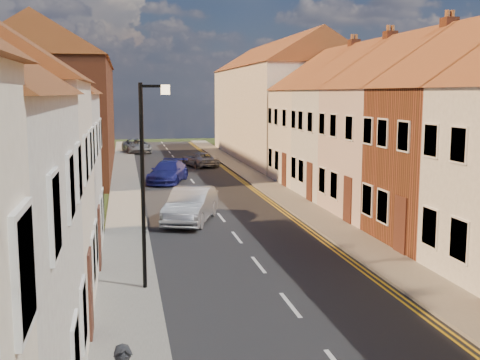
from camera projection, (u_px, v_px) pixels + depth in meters
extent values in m
cube|color=black|center=(221.00, 218.00, 28.29)|extent=(7.00, 90.00, 0.02)
cube|color=#9C9A8E|center=(126.00, 220.00, 27.45)|extent=(1.80, 90.00, 0.12)
cube|color=#9C9A8E|center=(311.00, 213.00, 29.10)|extent=(1.80, 90.00, 0.12)
cube|color=#C5AC9C|center=(418.00, 153.00, 28.53)|extent=(8.00, 5.80, 6.00)
cube|color=brown|center=(449.00, 37.00, 25.55)|extent=(0.60, 0.60, 1.60)
cube|color=silver|center=(372.00, 144.00, 33.78)|extent=(8.00, 5.00, 6.00)
cube|color=brown|center=(390.00, 47.00, 31.19)|extent=(0.60, 0.60, 1.60)
cube|color=white|center=(338.00, 137.00, 39.03)|extent=(8.00, 5.80, 6.00)
cube|color=brown|center=(354.00, 53.00, 36.05)|extent=(0.60, 0.60, 1.60)
cube|color=white|center=(279.00, 114.00, 53.75)|extent=(8.00, 24.00, 8.00)
cube|color=brown|center=(57.00, 117.00, 45.40)|extent=(8.00, 24.00, 8.00)
cylinder|color=black|center=(143.00, 187.00, 17.39)|extent=(0.12, 0.12, 6.00)
cube|color=black|center=(153.00, 86.00, 17.04)|extent=(0.70, 0.08, 0.08)
cube|color=#FFD899|center=(165.00, 90.00, 17.12)|extent=(0.25, 0.15, 0.28)
imported|color=gray|center=(191.00, 205.00, 27.21)|extent=(3.14, 5.07, 1.58)
imported|color=navy|center=(168.00, 172.00, 39.33)|extent=(3.34, 5.23, 1.41)
imported|color=#979B9E|center=(137.00, 146.00, 58.90)|extent=(3.04, 5.25, 1.38)
imported|color=#A5A8AD|center=(200.00, 159.00, 47.92)|extent=(2.94, 4.50, 1.15)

